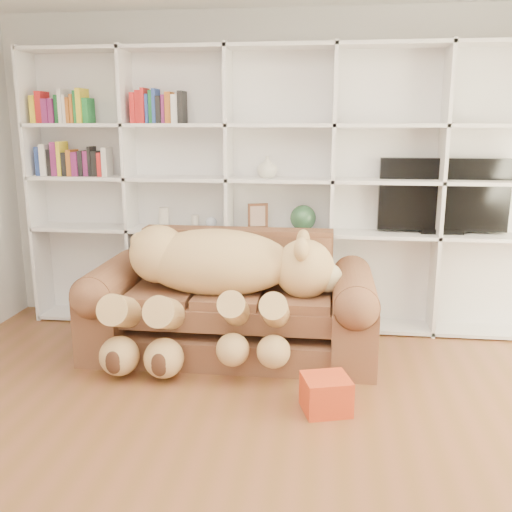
# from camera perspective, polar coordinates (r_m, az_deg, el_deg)

# --- Properties ---
(floor) EXTENTS (5.00, 5.00, 0.00)m
(floor) POSITION_cam_1_polar(r_m,az_deg,el_deg) (3.12, -1.59, -21.57)
(floor) COLOR brown
(floor) RESTS_ON ground
(wall_back) EXTENTS (5.00, 0.02, 2.70)m
(wall_back) POSITION_cam_1_polar(r_m,az_deg,el_deg) (5.06, 2.63, 8.42)
(wall_back) COLOR silver
(wall_back) RESTS_ON floor
(bookshelf) EXTENTS (4.43, 0.35, 2.40)m
(bookshelf) POSITION_cam_1_polar(r_m,az_deg,el_deg) (4.95, -0.30, 7.81)
(bookshelf) COLOR white
(bookshelf) RESTS_ON floor
(sofa) EXTENTS (2.20, 0.95, 0.93)m
(sofa) POSITION_cam_1_polar(r_m,az_deg,el_deg) (4.50, -2.46, -5.26)
(sofa) COLOR brown
(sofa) RESTS_ON floor
(teddy_bear) EXTENTS (1.71, 0.92, 0.99)m
(teddy_bear) POSITION_cam_1_polar(r_m,az_deg,el_deg) (4.25, -4.10, -2.15)
(teddy_bear) COLOR tan
(teddy_bear) RESTS_ON sofa
(throw_pillow) EXTENTS (0.41, 0.23, 0.43)m
(throw_pillow) POSITION_cam_1_polar(r_m,az_deg,el_deg) (4.65, -7.78, -0.58)
(throw_pillow) COLOR #5D0F1C
(throw_pillow) RESTS_ON sofa
(gift_box) EXTENTS (0.35, 0.34, 0.23)m
(gift_box) POSITION_cam_1_polar(r_m,az_deg,el_deg) (3.71, 7.01, -13.54)
(gift_box) COLOR red
(gift_box) RESTS_ON floor
(tv) EXTENTS (1.06, 0.18, 0.62)m
(tv) POSITION_cam_1_polar(r_m,az_deg,el_deg) (5.01, 18.20, 5.68)
(tv) COLOR black
(tv) RESTS_ON bookshelf
(picture_frame) EXTENTS (0.17, 0.08, 0.22)m
(picture_frame) POSITION_cam_1_polar(r_m,az_deg,el_deg) (4.93, 0.19, 4.03)
(picture_frame) COLOR #532E1C
(picture_frame) RESTS_ON bookshelf
(green_vase) EXTENTS (0.22, 0.22, 0.22)m
(green_vase) POSITION_cam_1_polar(r_m,az_deg,el_deg) (4.90, 4.73, 3.82)
(green_vase) COLOR #2B5535
(green_vase) RESTS_ON bookshelf
(figurine_tall) EXTENTS (0.11, 0.11, 0.18)m
(figurine_tall) POSITION_cam_1_polar(r_m,az_deg,el_deg) (5.11, -9.21, 3.82)
(figurine_tall) COLOR beige
(figurine_tall) RESTS_ON bookshelf
(figurine_short) EXTENTS (0.08, 0.08, 0.12)m
(figurine_short) POSITION_cam_1_polar(r_m,az_deg,el_deg) (5.04, -6.11, 3.45)
(figurine_short) COLOR beige
(figurine_short) RESTS_ON bookshelf
(snow_globe) EXTENTS (0.10, 0.10, 0.10)m
(snow_globe) POSITION_cam_1_polar(r_m,az_deg,el_deg) (5.01, -4.50, 3.36)
(snow_globe) COLOR silver
(snow_globe) RESTS_ON bookshelf
(shelf_vase) EXTENTS (0.23, 0.23, 0.18)m
(shelf_vase) POSITION_cam_1_polar(r_m,az_deg,el_deg) (4.87, 1.12, 8.90)
(shelf_vase) COLOR beige
(shelf_vase) RESTS_ON bookshelf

